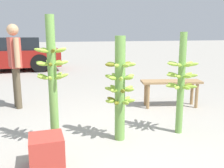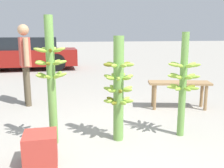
{
  "view_description": "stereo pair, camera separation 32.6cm",
  "coord_description": "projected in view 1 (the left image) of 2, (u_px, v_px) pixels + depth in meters",
  "views": [
    {
      "loc": [
        -1.01,
        -2.72,
        1.41
      ],
      "look_at": [
        -0.01,
        0.49,
        0.73
      ],
      "focal_mm": 40.0,
      "sensor_mm": 36.0,
      "label": 1
    },
    {
      "loc": [
        -0.7,
        -2.8,
        1.41
      ],
      "look_at": [
        -0.01,
        0.49,
        0.73
      ],
      "focal_mm": 40.0,
      "sensor_mm": 36.0,
      "label": 2
    }
  ],
  "objects": [
    {
      "name": "ground_plane",
      "position": [
        125.0,
        148.0,
        3.12
      ],
      "size": [
        80.0,
        80.0,
        0.0
      ],
      "primitive_type": "plane",
      "color": "#9E998E"
    },
    {
      "name": "banana_stalk_left",
      "position": [
        52.0,
        78.0,
        3.03
      ],
      "size": [
        0.4,
        0.4,
        1.63
      ],
      "color": "#6B9E47",
      "rests_on": "ground_plane"
    },
    {
      "name": "banana_stalk_center",
      "position": [
        120.0,
        88.0,
        3.25
      ],
      "size": [
        0.41,
        0.41,
        1.38
      ],
      "color": "#6B9E47",
      "rests_on": "ground_plane"
    },
    {
      "name": "banana_stalk_right",
      "position": [
        181.0,
        81.0,
        3.47
      ],
      "size": [
        0.44,
        0.43,
        1.43
      ],
      "color": "#6B9E47",
      "rests_on": "ground_plane"
    },
    {
      "name": "vendor_person",
      "position": [
        15.0,
        59.0,
        4.66
      ],
      "size": [
        0.27,
        0.6,
        1.58
      ],
      "rotation": [
        0.0,
        0.0,
        1.81
      ],
      "color": "brown",
      "rests_on": "ground_plane"
    },
    {
      "name": "market_bench",
      "position": [
        171.0,
        86.0,
        4.83
      ],
      "size": [
        1.19,
        0.6,
        0.52
      ],
      "rotation": [
        0.0,
        0.0,
        -0.25
      ],
      "color": "#99754C",
      "rests_on": "ground_plane"
    },
    {
      "name": "parked_car",
      "position": [
        5.0,
        54.0,
        9.45
      ],
      "size": [
        4.13,
        1.73,
        1.26
      ],
      "rotation": [
        0.0,
        0.0,
        1.58
      ],
      "color": "maroon",
      "rests_on": "ground_plane"
    },
    {
      "name": "produce_crate",
      "position": [
        47.0,
        152.0,
        2.65
      ],
      "size": [
        0.35,
        0.35,
        0.35
      ],
      "color": "#B2382D",
      "rests_on": "ground_plane"
    }
  ]
}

